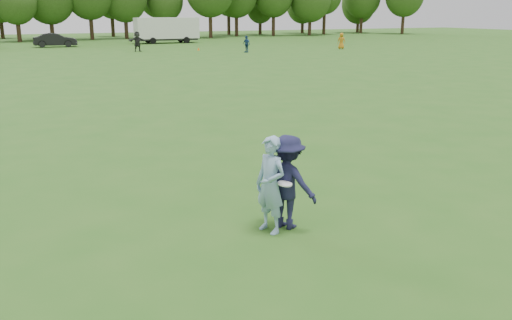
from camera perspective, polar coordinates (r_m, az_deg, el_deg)
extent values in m
plane|color=#285818|center=(10.17, 4.41, -7.60)|extent=(200.00, 200.00, 0.00)
imported|color=#81A6C8|center=(9.88, 1.53, -2.64)|extent=(0.62, 0.76, 1.81)
imported|color=#1A1B3A|center=(10.11, 3.35, -2.33)|extent=(1.17, 1.33, 1.79)
imported|color=navy|center=(55.12, -1.01, 12.11)|extent=(0.66, 1.03, 1.64)
imported|color=#BF7516|center=(60.69, 8.98, 12.27)|extent=(1.01, 0.93, 1.73)
imported|color=#272727|center=(57.54, -12.38, 12.10)|extent=(1.89, 0.63, 2.02)
imported|color=black|center=(67.53, -20.37, 11.75)|extent=(4.92, 2.17, 1.57)
cone|color=#EA5C0C|center=(58.45, -6.08, 11.56)|extent=(0.28, 0.28, 0.30)
cylinder|color=white|center=(9.75, 3.06, -2.52)|extent=(0.30, 0.30, 0.07)
cube|color=white|center=(72.29, -9.39, 13.55)|extent=(8.00, 2.50, 2.60)
cube|color=black|center=(72.34, -9.34, 12.44)|extent=(7.60, 2.30, 0.25)
cylinder|color=black|center=(70.56, -10.80, 12.22)|extent=(0.80, 0.25, 0.80)
cylinder|color=black|center=(72.97, -11.31, 12.29)|extent=(0.80, 0.25, 0.80)
cylinder|color=black|center=(71.80, -7.32, 12.42)|extent=(0.80, 0.25, 0.80)
cylinder|color=black|center=(74.18, -7.94, 12.48)|extent=(0.80, 0.25, 0.80)
cube|color=#333333|center=(71.24, -12.81, 12.26)|extent=(1.20, 0.15, 0.12)
cylinder|color=#332114|center=(80.89, -23.71, 12.39)|extent=(0.56, 0.56, 3.01)
ellipsoid|color=#284216|center=(80.87, -24.01, 15.08)|extent=(5.46, 5.46, 6.28)
cylinder|color=#332114|center=(83.55, -20.69, 12.81)|extent=(0.56, 0.56, 3.23)
cylinder|color=#332114|center=(84.11, -16.94, 13.32)|extent=(0.56, 0.56, 3.77)
cylinder|color=#332114|center=(85.62, -13.51, 13.43)|extent=(0.56, 0.56, 3.33)
cylinder|color=#332114|center=(87.39, -9.45, 13.64)|extent=(0.56, 0.56, 3.22)
ellipsoid|color=#284216|center=(87.37, -9.57, 16.23)|extent=(5.54, 5.54, 6.37)
cylinder|color=#332114|center=(86.56, -4.81, 14.08)|extent=(0.56, 0.56, 4.15)
cylinder|color=#332114|center=(92.03, -2.07, 14.13)|extent=(0.56, 0.56, 3.95)
cylinder|color=#332114|center=(93.39, 1.84, 14.14)|extent=(0.56, 0.56, 3.90)
cylinder|color=#332114|center=(95.38, 5.67, 13.88)|extent=(0.56, 0.56, 3.16)
cylinder|color=#332114|center=(99.73, 7.18, 14.22)|extent=(0.56, 0.56, 4.29)
cylinder|color=#332114|center=(106.16, 11.01, 13.96)|extent=(0.56, 0.56, 3.68)
cylinder|color=#332114|center=(104.83, 15.19, 13.78)|extent=(0.56, 0.56, 3.96)
cylinder|color=#332114|center=(91.54, -25.20, 12.51)|extent=(0.56, 0.56, 3.28)
cylinder|color=#332114|center=(90.35, -20.68, 12.90)|extent=(0.56, 0.56, 3.11)
ellipsoid|color=#284216|center=(90.33, -20.92, 15.32)|extent=(5.34, 5.34, 6.14)
cylinder|color=#332114|center=(93.07, -14.85, 13.52)|extent=(0.56, 0.56, 3.50)
ellipsoid|color=#284216|center=(93.05, -15.02, 15.86)|extent=(4.82, 4.82, 5.54)
cylinder|color=#332114|center=(95.41, -10.21, 13.91)|extent=(0.56, 0.56, 3.80)
cylinder|color=#332114|center=(97.69, -2.88, 14.16)|extent=(0.56, 0.56, 3.84)
cylinder|color=#332114|center=(98.90, 0.44, 13.83)|extent=(0.56, 0.56, 2.58)
ellipsoid|color=#284216|center=(98.87, 0.44, 15.77)|extent=(4.86, 4.86, 5.59)
cylinder|color=#332114|center=(104.61, 4.90, 13.87)|extent=(0.56, 0.56, 2.62)
ellipsoid|color=#284216|center=(104.58, 4.95, 16.01)|extent=(6.11, 6.11, 7.02)
cylinder|color=#332114|center=(109.77, 10.65, 13.72)|extent=(0.56, 0.56, 2.54)
ellipsoid|color=#284216|center=(109.74, 10.76, 15.82)|extent=(6.47, 6.47, 7.44)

